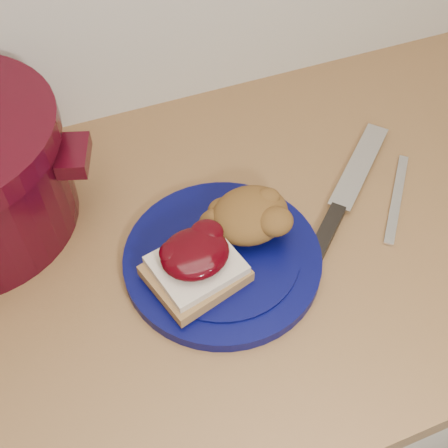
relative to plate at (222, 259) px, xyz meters
name	(u,v)px	position (x,y,z in m)	size (l,w,h in m)	color
base_cabinet	(213,392)	(-0.01, 0.03, -0.48)	(4.00, 0.60, 0.86)	beige
plate	(222,259)	(0.00, 0.00, 0.00)	(0.25, 0.25, 0.02)	#04063D
sandwich	(195,264)	(-0.04, -0.02, 0.04)	(0.13, 0.12, 0.05)	olive
stuffing_mound	(250,215)	(0.05, 0.03, 0.04)	(0.10, 0.09, 0.05)	brown
chef_knife	(335,216)	(0.16, 0.01, 0.00)	(0.23, 0.21, 0.02)	black
butter_knife	(397,198)	(0.26, 0.01, 0.00)	(0.17, 0.01, 0.00)	silver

